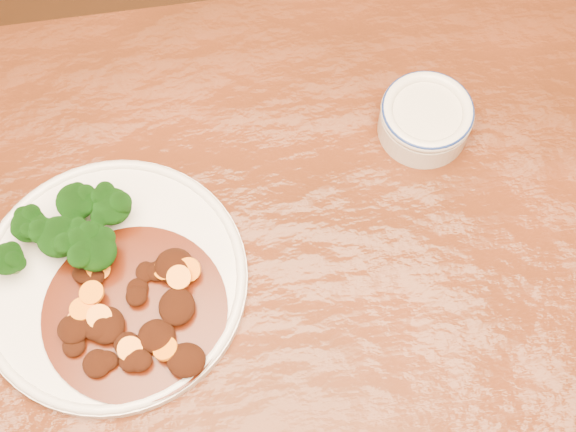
{
  "coord_description": "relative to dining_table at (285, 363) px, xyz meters",
  "views": [
    {
      "loc": [
        -0.0,
        -0.22,
        1.55
      ],
      "look_at": [
        0.01,
        0.13,
        0.77
      ],
      "focal_mm": 50.0,
      "sensor_mm": 36.0,
      "label": 1
    }
  ],
  "objects": [
    {
      "name": "dinner_plate",
      "position": [
        -0.18,
        0.07,
        0.09
      ],
      "size": [
        0.28,
        0.28,
        0.02
      ],
      "rotation": [
        0.0,
        0.0,
        -0.42
      ],
      "color": "silver",
      "rests_on": "dining_table"
    },
    {
      "name": "dining_table",
      "position": [
        0.0,
        0.0,
        0.0
      ],
      "size": [
        1.61,
        1.1,
        0.75
      ],
      "rotation": [
        0.0,
        0.0,
        0.14
      ],
      "color": "#5C2410",
      "rests_on": "ground"
    },
    {
      "name": "mince_stew",
      "position": [
        -0.15,
        0.03,
        0.1
      ],
      "size": [
        0.19,
        0.19,
        0.03
      ],
      "color": "#4F1808",
      "rests_on": "dinner_plate"
    },
    {
      "name": "dip_bowl",
      "position": [
        0.16,
        0.25,
        0.11
      ],
      "size": [
        0.1,
        0.1,
        0.05
      ],
      "rotation": [
        0.0,
        0.0,
        0.18
      ],
      "color": "beige",
      "rests_on": "dining_table"
    },
    {
      "name": "broccoli_florets",
      "position": [
        -0.22,
        0.11,
        0.12
      ],
      "size": [
        0.14,
        0.1,
        0.05
      ],
      "color": "#70984E",
      "rests_on": "dinner_plate"
    }
  ]
}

